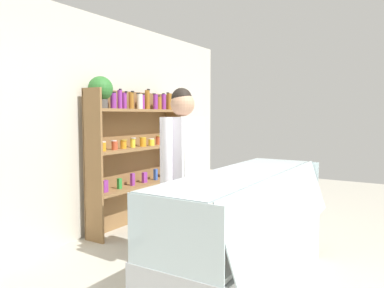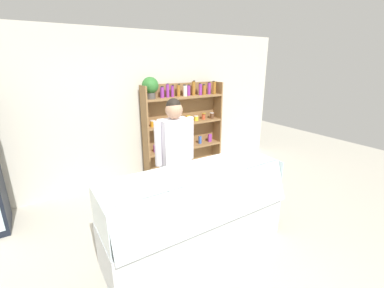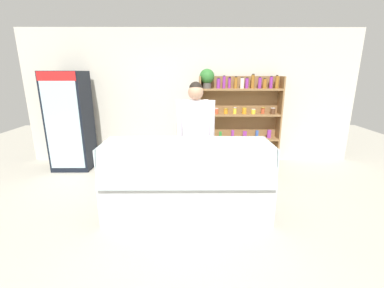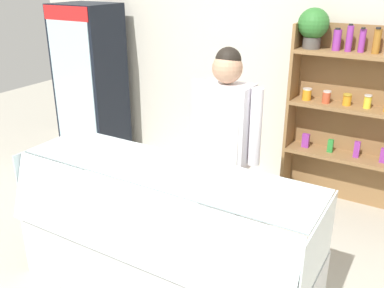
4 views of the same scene
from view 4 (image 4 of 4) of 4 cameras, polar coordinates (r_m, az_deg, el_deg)
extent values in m
cube|color=beige|center=(4.68, 12.49, 10.65)|extent=(6.80, 0.10, 2.70)
cube|color=black|center=(5.56, -13.29, 8.03)|extent=(0.72, 0.60, 1.89)
cube|color=silver|center=(5.35, -15.55, 7.28)|extent=(0.64, 0.01, 1.69)
cube|color=red|center=(5.20, -16.56, 16.38)|extent=(0.68, 0.01, 0.16)
cylinder|color=#9E6623|center=(5.70, -15.90, 1.94)|extent=(0.06, 0.06, 0.21)
cylinder|color=#9E6623|center=(5.56, -14.46, 1.58)|extent=(0.06, 0.06, 0.21)
cylinder|color=#2D8C38|center=(5.43, -12.96, 1.18)|extent=(0.06, 0.06, 0.20)
cylinder|color=purple|center=(5.55, -16.42, 6.70)|extent=(0.06, 0.06, 0.21)
cylinder|color=silver|center=(5.41, -14.96, 6.53)|extent=(0.06, 0.06, 0.22)
cylinder|color=purple|center=(5.28, -13.40, 6.10)|extent=(0.06, 0.06, 0.18)
cylinder|color=#9E6623|center=(5.45, -16.99, 11.75)|extent=(0.06, 0.06, 0.21)
cylinder|color=#3356B2|center=(5.31, -15.46, 11.35)|extent=(0.06, 0.06, 0.15)
cylinder|color=orange|center=(5.17, -13.90, 11.42)|extent=(0.06, 0.06, 0.19)
cube|color=olive|center=(4.46, 23.47, 2.67)|extent=(1.64, 0.02, 1.79)
cube|color=olive|center=(4.48, 13.05, 4.06)|extent=(0.03, 0.28, 1.79)
cube|color=olive|center=(4.45, 22.51, -2.17)|extent=(1.58, 0.28, 0.04)
cube|color=olive|center=(4.28, 23.48, 3.95)|extent=(1.58, 0.28, 0.04)
cylinder|color=#4C4742|center=(4.28, 15.65, 12.87)|extent=(0.16, 0.16, 0.11)
sphere|color=#2F702D|center=(4.26, 15.90, 15.19)|extent=(0.29, 0.29, 0.29)
cylinder|color=purple|center=(4.24, 18.76, 12.99)|extent=(0.07, 0.07, 0.19)
cylinder|color=black|center=(4.21, 18.89, 14.34)|extent=(0.05, 0.05, 0.02)
cylinder|color=purple|center=(4.21, 20.25, 13.04)|extent=(0.06, 0.06, 0.23)
cylinder|color=black|center=(4.19, 20.45, 14.69)|extent=(0.04, 0.04, 0.02)
cylinder|color=purple|center=(4.21, 21.74, 12.68)|extent=(0.06, 0.06, 0.21)
cylinder|color=black|center=(4.17, 21.89, 14.13)|extent=(0.04, 0.04, 0.02)
cylinder|color=#9E6623|center=(4.19, 23.42, 12.45)|extent=(0.07, 0.07, 0.22)
cylinder|color=black|center=(4.15, 23.62, 13.98)|extent=(0.04, 0.04, 0.02)
cylinder|color=orange|center=(4.38, 15.06, 6.36)|extent=(0.09, 0.09, 0.10)
cylinder|color=silver|center=(4.37, 15.15, 7.10)|extent=(0.09, 0.09, 0.01)
cylinder|color=#BF4C2D|center=(4.32, 17.46, 5.90)|extent=(0.07, 0.07, 0.10)
cylinder|color=silver|center=(4.32, 17.61, 6.69)|extent=(0.08, 0.08, 0.01)
cylinder|color=orange|center=(4.31, 19.97, 5.53)|extent=(0.08, 0.08, 0.10)
cylinder|color=gold|center=(4.29, 20.04, 6.22)|extent=(0.08, 0.08, 0.01)
cylinder|color=yellow|center=(4.28, 22.36, 5.20)|extent=(0.07, 0.07, 0.12)
cylinder|color=silver|center=(4.26, 22.46, 5.99)|extent=(0.07, 0.07, 0.01)
cube|color=purple|center=(4.52, 14.92, 0.45)|extent=(0.07, 0.04, 0.15)
cube|color=#2D8C38|center=(4.47, 17.97, -0.24)|extent=(0.05, 0.04, 0.13)
cube|color=purple|center=(4.43, 21.12, -0.68)|extent=(0.05, 0.04, 0.16)
cube|color=purple|center=(4.41, 24.27, -1.43)|extent=(0.07, 0.04, 0.14)
cube|color=silver|center=(3.23, -3.74, -15.37)|extent=(2.16, 0.71, 0.55)
cube|color=white|center=(3.06, -3.88, -10.98)|extent=(2.10, 0.65, 0.03)
cube|color=silver|center=(2.73, -8.04, -10.60)|extent=(2.12, 0.16, 0.47)
cube|color=silver|center=(2.89, -3.54, -3.34)|extent=(2.12, 0.55, 0.01)
cube|color=silver|center=(3.61, -18.14, -2.98)|extent=(0.01, 0.67, 0.45)
cube|color=silver|center=(2.59, 16.50, -13.35)|extent=(0.01, 0.67, 0.45)
cube|color=tan|center=(3.58, -14.45, -5.72)|extent=(0.17, 0.15, 0.05)
cube|color=white|center=(3.46, -16.93, -7.05)|extent=(0.05, 0.03, 0.02)
cube|color=beige|center=(3.37, -10.29, -7.22)|extent=(0.16, 0.14, 0.04)
cube|color=white|center=(3.24, -12.76, -8.70)|extent=(0.05, 0.03, 0.02)
cube|color=beige|center=(3.18, -5.58, -8.75)|extent=(0.17, 0.15, 0.05)
cube|color=white|center=(3.04, -7.97, -10.51)|extent=(0.05, 0.03, 0.02)
cube|color=tan|center=(3.02, -0.27, -10.55)|extent=(0.16, 0.14, 0.04)
cube|color=white|center=(2.87, -2.51, -12.47)|extent=(0.05, 0.03, 0.02)
cube|color=tan|center=(2.89, 5.65, -12.26)|extent=(0.16, 0.12, 0.06)
cube|color=white|center=(2.73, 3.67, -14.52)|extent=(0.05, 0.03, 0.02)
cube|color=tan|center=(2.80, 12.14, -14.15)|extent=(0.17, 0.13, 0.04)
cube|color=white|center=(2.63, 10.54, -16.56)|extent=(0.05, 0.03, 0.02)
cylinder|color=tan|center=(3.48, -17.32, -6.04)|extent=(0.16, 0.15, 0.14)
cylinder|color=#C1706B|center=(3.34, -14.71, -7.16)|extent=(0.20, 0.13, 0.12)
cylinder|color=white|center=(2.71, 4.71, -12.85)|extent=(0.07, 0.07, 0.21)
cylinder|color=white|center=(2.68, 6.68, -13.52)|extent=(0.07, 0.07, 0.20)
cylinder|color=#4C4233|center=(3.65, 2.93, -8.22)|extent=(0.13, 0.13, 0.80)
cylinder|color=#4C4233|center=(3.58, 5.40, -8.90)|extent=(0.13, 0.13, 0.80)
cube|color=white|center=(3.30, 4.50, 2.41)|extent=(0.39, 0.24, 0.66)
cube|color=white|center=(3.33, 3.36, -3.93)|extent=(0.33, 0.01, 1.23)
cylinder|color=white|center=(3.40, 0.79, 3.66)|extent=(0.09, 0.09, 0.59)
cylinder|color=white|center=(3.20, 8.48, 2.19)|extent=(0.09, 0.09, 0.59)
sphere|color=tan|center=(3.18, 4.74, 10.06)|extent=(0.23, 0.23, 0.23)
sphere|color=black|center=(3.18, 4.86, 11.08)|extent=(0.19, 0.19, 0.19)
camera|label=1|loc=(4.45, -46.90, 5.34)|focal=35.00mm
camera|label=2|loc=(2.92, -62.63, 9.32)|focal=24.00mm
camera|label=3|loc=(1.81, -90.32, -13.06)|focal=24.00mm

